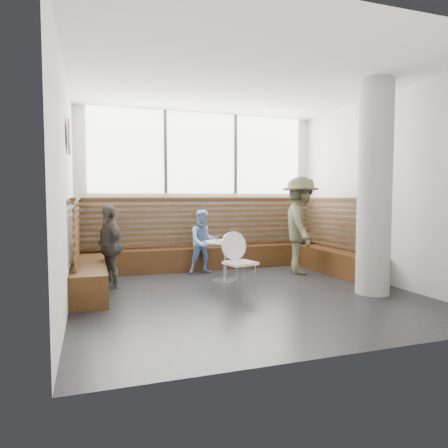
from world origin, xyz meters
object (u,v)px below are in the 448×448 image
object	(u,v)px
cafe_table	(225,253)
cafe_chair	(239,257)
child_left	(109,247)
concrete_column	(375,188)
child_back	(204,242)
adult_man	(300,225)

from	to	relation	value
cafe_table	cafe_chair	bearing A→B (deg)	-92.89
cafe_chair	child_left	xyz separation A→B (m)	(-1.89, 0.92, 0.12)
child_left	cafe_chair	bearing A→B (deg)	42.81
concrete_column	cafe_chair	world-z (taller)	concrete_column
concrete_column	child_back	size ratio (longest dim) A/B	2.62
cafe_chair	adult_man	world-z (taller)	adult_man
concrete_column	child_back	bearing A→B (deg)	130.14
child_back	concrete_column	bearing A→B (deg)	-49.78
concrete_column	child_back	world-z (taller)	concrete_column
concrete_column	child_back	xyz separation A→B (m)	(-2.00, 2.37, -0.99)
cafe_chair	child_left	world-z (taller)	child_left
concrete_column	child_back	distance (m)	3.26
child_left	concrete_column	bearing A→B (deg)	44.73
cafe_chair	adult_man	size ratio (longest dim) A/B	0.50
cafe_chair	adult_man	distance (m)	1.96
concrete_column	adult_man	size ratio (longest dim) A/B	1.72
adult_man	child_back	xyz separation A→B (m)	(-1.75, 0.60, -0.32)
concrete_column	cafe_table	distance (m)	2.65
concrete_column	child_left	distance (m)	4.24
cafe_table	adult_man	bearing A→B (deg)	7.75
cafe_table	cafe_chair	distance (m)	0.80
concrete_column	cafe_chair	distance (m)	2.29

